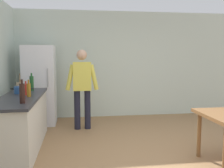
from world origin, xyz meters
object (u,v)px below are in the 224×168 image
at_px(bottle_oil_amber, 29,90).
at_px(bottle_sauce_red, 26,90).
at_px(cooking_pot, 22,90).
at_px(utensil_jar, 19,86).
at_px(person, 82,84).
at_px(bottle_wine_green, 32,83).
at_px(bottle_wine_dark, 22,93).
at_px(refrigerator, 40,85).

bearing_deg(bottle_oil_amber, bottle_sauce_red, 112.12).
height_order(cooking_pot, utensil_jar, utensil_jar).
distance_m(person, bottle_wine_green, 1.04).
distance_m(person, cooking_pot, 1.29).
distance_m(bottle_oil_amber, bottle_wine_green, 0.79).
distance_m(bottle_oil_amber, bottle_sauce_red, 0.21).
bearing_deg(person, bottle_wine_dark, -117.02).
height_order(refrigerator, bottle_sauce_red, refrigerator).
height_order(cooking_pot, bottle_oil_amber, bottle_oil_amber).
distance_m(refrigerator, bottle_sauce_red, 1.49).
xyz_separation_m(person, cooking_pot, (-1.09, -0.70, -0.02)).
distance_m(cooking_pot, bottle_sauce_red, 0.27).
relative_size(utensil_jar, bottle_wine_green, 0.94).
bearing_deg(bottle_wine_dark, utensil_jar, 103.28).
bearing_deg(refrigerator, bottle_oil_amber, -88.14).
bearing_deg(person, bottle_oil_amber, -128.25).
height_order(bottle_oil_amber, bottle_sauce_red, bottle_oil_amber).
bearing_deg(refrigerator, bottle_wine_green, -91.66).
height_order(person, cooking_pot, person).
distance_m(bottle_sauce_red, bottle_wine_dark, 0.79).
distance_m(refrigerator, person, 1.10).
xyz_separation_m(refrigerator, person, (0.95, -0.55, 0.08)).
bearing_deg(bottle_wine_green, person, 19.52).
xyz_separation_m(person, bottle_wine_green, (-0.98, -0.35, 0.07)).
height_order(bottle_sauce_red, bottle_wine_dark, bottle_wine_dark).
height_order(refrigerator, bottle_wine_dark, refrigerator).
bearing_deg(bottle_wine_dark, refrigerator, 91.76).
height_order(person, utensil_jar, person).
relative_size(bottle_oil_amber, bottle_wine_dark, 0.82).
xyz_separation_m(bottle_sauce_red, bottle_wine_dark, (0.10, -0.79, 0.05)).
relative_size(refrigerator, bottle_sauce_red, 7.50).
xyz_separation_m(bottle_sauce_red, bottle_wine_green, (-0.00, 0.59, 0.05)).
xyz_separation_m(bottle_oil_amber, bottle_sauce_red, (-0.08, 0.20, -0.02)).
relative_size(bottle_sauce_red, bottle_wine_green, 0.71).
relative_size(cooking_pot, utensil_jar, 1.25).
bearing_deg(cooking_pot, bottle_wine_green, 72.48).
xyz_separation_m(bottle_oil_amber, bottle_wine_green, (-0.08, 0.79, 0.03)).
relative_size(refrigerator, bottle_wine_green, 5.29).
xyz_separation_m(refrigerator, cooking_pot, (-0.14, -1.25, 0.06)).
bearing_deg(cooking_pot, person, 32.64).
height_order(bottle_oil_amber, bottle_wine_dark, bottle_wine_dark).
bearing_deg(utensil_jar, bottle_sauce_red, -70.71).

